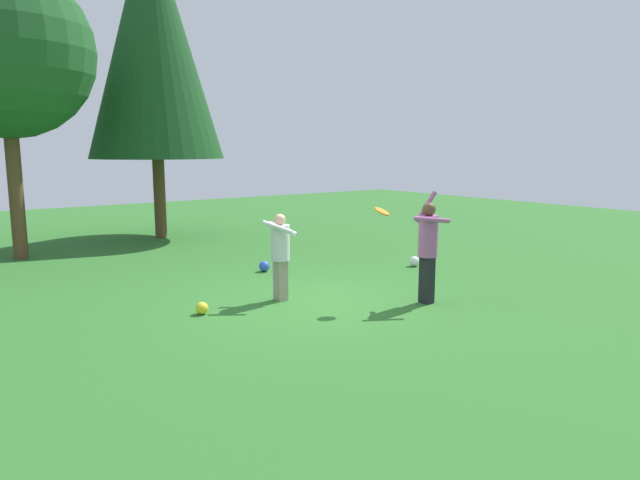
# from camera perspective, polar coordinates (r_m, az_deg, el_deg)

# --- Properties ---
(ground_plane) EXTENTS (40.00, 40.00, 0.00)m
(ground_plane) POSITION_cam_1_polar(r_m,az_deg,el_deg) (10.32, -0.78, -6.12)
(ground_plane) COLOR #2D6B28
(person_thrower) EXTENTS (0.68, 0.67, 1.98)m
(person_thrower) POSITION_cam_1_polar(r_m,az_deg,el_deg) (10.16, 10.71, -0.32)
(person_thrower) COLOR black
(person_thrower) RESTS_ON ground_plane
(person_catcher) EXTENTS (0.72, 0.72, 1.57)m
(person_catcher) POSITION_cam_1_polar(r_m,az_deg,el_deg) (10.22, -3.99, -0.96)
(person_catcher) COLOR gray
(person_catcher) RESTS_ON ground_plane
(frisbee) EXTENTS (0.36, 0.35, 0.14)m
(frisbee) POSITION_cam_1_polar(r_m,az_deg,el_deg) (9.89, 6.21, 2.85)
(frisbee) COLOR orange
(ball_white) EXTENTS (0.24, 0.24, 0.24)m
(ball_white) POSITION_cam_1_polar(r_m,az_deg,el_deg) (13.45, 9.39, -2.11)
(ball_white) COLOR white
(ball_white) RESTS_ON ground_plane
(ball_blue) EXTENTS (0.24, 0.24, 0.24)m
(ball_blue) POSITION_cam_1_polar(r_m,az_deg,el_deg) (12.77, -5.58, -2.62)
(ball_blue) COLOR blue
(ball_blue) RESTS_ON ground_plane
(ball_yellow) EXTENTS (0.21, 0.21, 0.21)m
(ball_yellow) POSITION_cam_1_polar(r_m,az_deg,el_deg) (9.70, -11.70, -6.67)
(ball_yellow) COLOR yellow
(ball_yellow) RESTS_ON ground_plane
(tree_center) EXTENTS (3.94, 3.94, 9.40)m
(tree_center) POSITION_cam_1_polar(r_m,az_deg,el_deg) (18.33, -16.36, 18.77)
(tree_center) COLOR brown
(tree_center) RESTS_ON ground_plane
(tree_left) EXTENTS (4.13, 4.13, 7.06)m
(tree_left) POSITION_cam_1_polar(r_m,az_deg,el_deg) (16.01, -28.98, 16.15)
(tree_left) COLOR brown
(tree_left) RESTS_ON ground_plane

